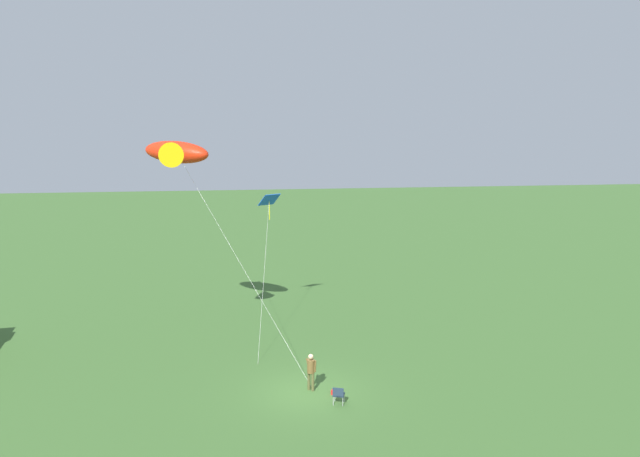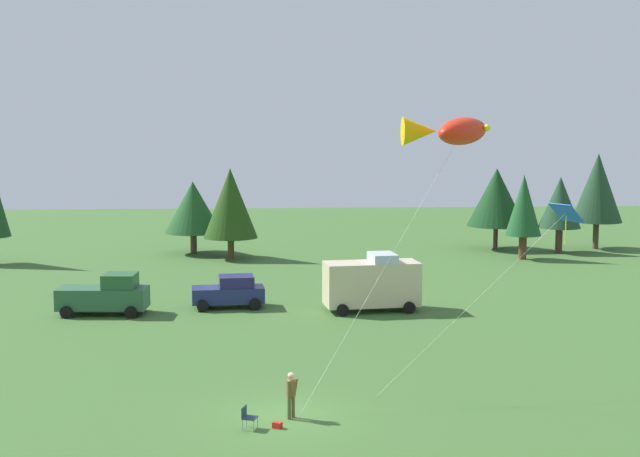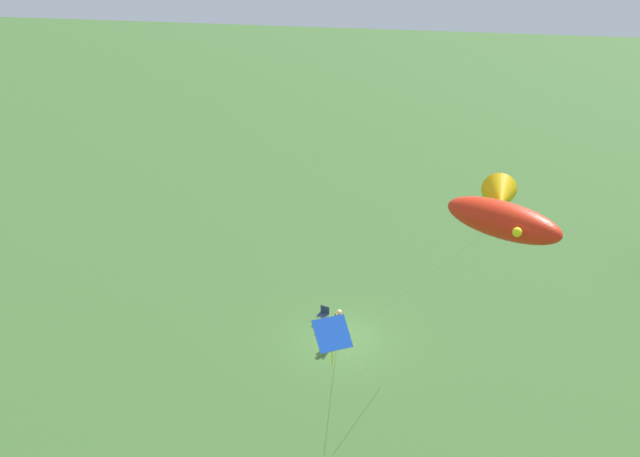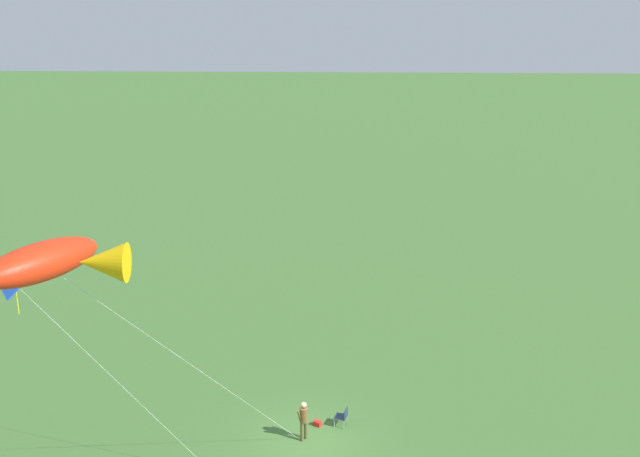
{
  "view_description": "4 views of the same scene",
  "coord_description": "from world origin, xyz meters",
  "px_view_note": "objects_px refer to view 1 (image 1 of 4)",
  "views": [
    {
      "loc": [
        -26.46,
        2.85,
        12.37
      ],
      "look_at": [
        1.33,
        -0.74,
        7.31
      ],
      "focal_mm": 35.0,
      "sensor_mm": 36.0,
      "label": 1
    },
    {
      "loc": [
        -0.83,
        -31.94,
        10.9
      ],
      "look_at": [
        1.15,
        -1.38,
        7.21
      ],
      "focal_mm": 50.0,
      "sensor_mm": 36.0,
      "label": 2
    },
    {
      "loc": [
        30.36,
        4.15,
        20.6
      ],
      "look_at": [
        -0.63,
        -1.25,
        5.59
      ],
      "focal_mm": 42.0,
      "sensor_mm": 36.0,
      "label": 3
    },
    {
      "loc": [
        -1.17,
        30.82,
        20.92
      ],
      "look_at": [
        -0.49,
        -0.83,
        8.98
      ],
      "focal_mm": 50.0,
      "sensor_mm": 36.0,
      "label": 4
    }
  ],
  "objects_px": {
    "person_kite_flyer": "(311,369)",
    "kite_diamond_blue": "(269,203)",
    "folding_chair": "(339,394)",
    "backpack_on_grass": "(334,392)",
    "kite_large_fish": "(175,153)"
  },
  "relations": [
    {
      "from": "kite_large_fish",
      "to": "kite_diamond_blue",
      "type": "relative_size",
      "value": 1.43
    },
    {
      "from": "folding_chair",
      "to": "kite_large_fish",
      "type": "bearing_deg",
      "value": 58.13
    },
    {
      "from": "person_kite_flyer",
      "to": "backpack_on_grass",
      "type": "bearing_deg",
      "value": -75.26
    },
    {
      "from": "backpack_on_grass",
      "to": "person_kite_flyer",
      "type": "bearing_deg",
      "value": 62.27
    },
    {
      "from": "person_kite_flyer",
      "to": "kite_large_fish",
      "type": "height_order",
      "value": "kite_large_fish"
    },
    {
      "from": "person_kite_flyer",
      "to": "kite_diamond_blue",
      "type": "bearing_deg",
      "value": 49.63
    },
    {
      "from": "backpack_on_grass",
      "to": "kite_diamond_blue",
      "type": "relative_size",
      "value": 0.04
    },
    {
      "from": "person_kite_flyer",
      "to": "folding_chair",
      "type": "height_order",
      "value": "person_kite_flyer"
    },
    {
      "from": "person_kite_flyer",
      "to": "folding_chair",
      "type": "relative_size",
      "value": 2.12
    },
    {
      "from": "kite_diamond_blue",
      "to": "backpack_on_grass",
      "type": "bearing_deg",
      "value": -168.04
    },
    {
      "from": "person_kite_flyer",
      "to": "kite_large_fish",
      "type": "relative_size",
      "value": 0.16
    },
    {
      "from": "backpack_on_grass",
      "to": "kite_diamond_blue",
      "type": "bearing_deg",
      "value": 11.96
    },
    {
      "from": "folding_chair",
      "to": "backpack_on_grass",
      "type": "height_order",
      "value": "folding_chair"
    },
    {
      "from": "backpack_on_grass",
      "to": "kite_diamond_blue",
      "type": "distance_m",
      "value": 13.29
    },
    {
      "from": "kite_large_fish",
      "to": "kite_diamond_blue",
      "type": "distance_m",
      "value": 6.81
    }
  ]
}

